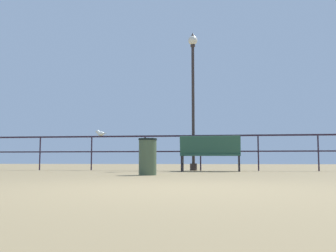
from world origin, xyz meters
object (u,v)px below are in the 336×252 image
at_px(lamppost_center, 193,87).
at_px(trash_bin, 148,157).
at_px(bench_near_left, 210,152).
at_px(seagull_on_rail, 100,133).

xyz_separation_m(lamppost_center, trash_bin, (-0.74, -3.97, -2.29)).
xyz_separation_m(bench_near_left, seagull_on_rail, (-3.53, 0.79, 0.64)).
height_order(bench_near_left, seagull_on_rail, seagull_on_rail).
relative_size(seagull_on_rail, trash_bin, 0.51).
xyz_separation_m(seagull_on_rail, trash_bin, (2.25, -3.76, -0.80)).
height_order(bench_near_left, lamppost_center, lamppost_center).
bearing_deg(trash_bin, bench_near_left, 66.67).
distance_m(bench_near_left, seagull_on_rail, 3.67).
distance_m(lamppost_center, seagull_on_rail, 3.34).
bearing_deg(lamppost_center, seagull_on_rail, -175.95).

